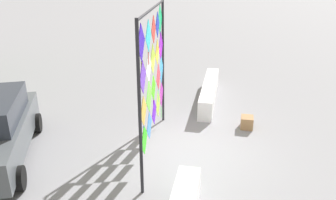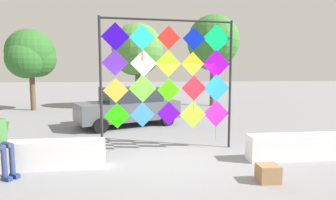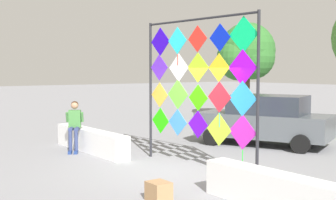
{
  "view_description": "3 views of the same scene",
  "coord_description": "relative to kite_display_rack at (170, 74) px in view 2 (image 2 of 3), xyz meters",
  "views": [
    {
      "loc": [
        -7.8,
        -1.07,
        4.6
      ],
      "look_at": [
        -0.2,
        0.39,
        1.49
      ],
      "focal_mm": 35.76,
      "sensor_mm": 36.0,
      "label": 1
    },
    {
      "loc": [
        -0.96,
        -6.81,
        2.25
      ],
      "look_at": [
        -0.2,
        0.15,
        1.54
      ],
      "focal_mm": 28.83,
      "sensor_mm": 36.0,
      "label": 2
    },
    {
      "loc": [
        8.45,
        -6.49,
        2.45
      ],
      "look_at": [
        -0.45,
        0.09,
        1.71
      ],
      "focal_mm": 48.22,
      "sensor_mm": 36.0,
      "label": 3
    }
  ],
  "objects": [
    {
      "name": "ground",
      "position": [
        0.08,
        -0.77,
        -2.21
      ],
      "size": [
        120.0,
        120.0,
        0.0
      ],
      "primitive_type": "plane",
      "color": "gray"
    },
    {
      "name": "plaza_ledge_left",
      "position": [
        -3.63,
        -1.16,
        -1.87
      ],
      "size": [
        3.82,
        0.46,
        0.67
      ],
      "primitive_type": "cube",
      "color": "white",
      "rests_on": "ground"
    },
    {
      "name": "plaza_ledge_right",
      "position": [
        3.79,
        -1.16,
        -1.87
      ],
      "size": [
        3.82,
        0.46,
        0.67
      ],
      "primitive_type": "cube",
      "color": "white",
      "rests_on": "ground"
    },
    {
      "name": "kite_display_rack",
      "position": [
        0.0,
        0.0,
        0.0
      ],
      "size": [
        3.78,
        0.37,
        3.75
      ],
      "color": "#232328",
      "rests_on": "ground"
    },
    {
      "name": "parked_car",
      "position": [
        -1.32,
        3.94,
        -1.38
      ],
      "size": [
        4.57,
        3.33,
        1.63
      ],
      "color": "#4C5156",
      "rests_on": "ground"
    },
    {
      "name": "cardboard_box_large",
      "position": [
        1.76,
        -2.47,
        -2.03
      ],
      "size": [
        0.44,
        0.37,
        0.36
      ],
      "primitive_type": "cube",
      "rotation": [
        0.0,
        0.0,
        -0.02
      ],
      "color": "#9E754C",
      "rests_on": "ground"
    },
    {
      "name": "tree_far_right",
      "position": [
        -7.11,
        9.19,
        1.02
      ],
      "size": [
        2.8,
        2.96,
        4.79
      ],
      "color": "brown",
      "rests_on": "ground"
    },
    {
      "name": "tree_broadleaf",
      "position": [
        -1.01,
        9.92,
        1.39
      ],
      "size": [
        3.24,
        3.26,
        5.35
      ],
      "color": "brown",
      "rests_on": "ground"
    },
    {
      "name": "tree_palm_like",
      "position": [
        3.98,
        10.35,
        1.96
      ],
      "size": [
        3.51,
        3.51,
        6.09
      ],
      "color": "brown",
      "rests_on": "ground"
    }
  ]
}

